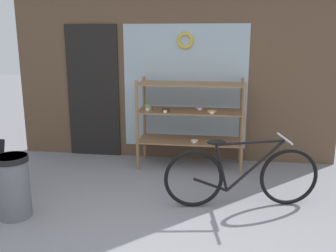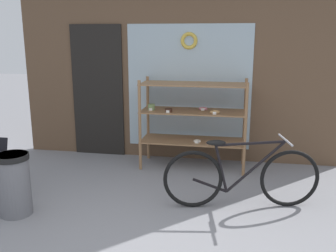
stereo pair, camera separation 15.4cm
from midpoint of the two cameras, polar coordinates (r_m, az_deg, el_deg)
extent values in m
cube|color=brown|center=(5.84, -0.07, 11.18)|extent=(5.02, 0.08, 3.36)
cube|color=#A3B7C1|center=(5.81, 1.82, 5.94)|extent=(1.91, 0.02, 1.90)
cube|color=black|center=(6.16, -12.03, 5.14)|extent=(0.84, 0.03, 2.10)
torus|color=gold|center=(5.74, 1.86, 12.85)|extent=(0.26, 0.06, 0.26)
cylinder|color=#8E6642|center=(5.40, -5.55, -0.02)|extent=(0.04, 0.04, 1.32)
cylinder|color=#8E6642|center=(5.25, 10.47, -0.56)|extent=(0.04, 0.04, 1.32)
cylinder|color=#8E6642|center=(5.89, -4.37, 1.14)|extent=(0.04, 0.04, 1.32)
cylinder|color=#8E6642|center=(5.76, 10.28, 0.68)|extent=(0.04, 0.04, 1.32)
cube|color=#8E6642|center=(5.59, 2.60, -2.22)|extent=(1.54, 0.56, 0.02)
cube|color=#8E6642|center=(5.48, 2.65, 2.26)|extent=(1.54, 0.56, 0.02)
cube|color=#8E6642|center=(5.42, 2.69, 6.42)|extent=(1.54, 0.56, 0.02)
torus|color=tan|center=(5.33, 5.91, 2.18)|extent=(0.14, 0.14, 0.04)
cube|color=white|center=(5.25, 5.87, 2.00)|extent=(0.05, 0.00, 0.04)
cylinder|color=#7A995B|center=(5.53, -3.81, 2.89)|extent=(0.10, 0.10, 0.09)
cube|color=white|center=(5.48, -3.93, 2.53)|extent=(0.05, 0.00, 0.04)
torus|color=pink|center=(5.58, 4.11, 2.70)|extent=(0.13, 0.13, 0.03)
cube|color=white|center=(5.51, 4.05, 2.58)|extent=(0.05, 0.00, 0.04)
cylinder|color=#422619|center=(5.37, -1.17, 2.41)|extent=(0.11, 0.11, 0.05)
cube|color=white|center=(5.31, -1.28, 2.20)|extent=(0.05, 0.00, 0.04)
torus|color=beige|center=(5.48, 3.25, -2.28)|extent=(0.11, 0.11, 0.03)
cube|color=white|center=(5.42, 3.19, -2.43)|extent=(0.05, 0.00, 0.04)
torus|color=black|center=(4.29, 2.89, -8.05)|extent=(0.67, 0.17, 0.68)
torus|color=black|center=(4.54, 17.00, -7.44)|extent=(0.67, 0.17, 0.68)
cylinder|color=black|center=(4.37, 12.17, -5.95)|extent=(0.65, 0.16, 0.62)
cylinder|color=black|center=(4.27, 11.46, -2.49)|extent=(0.76, 0.18, 0.07)
cylinder|color=black|center=(4.29, 7.15, -6.38)|extent=(0.17, 0.06, 0.56)
cylinder|color=black|center=(4.35, 5.44, -8.91)|extent=(0.40, 0.11, 0.18)
ellipsoid|color=black|center=(4.19, 6.34, -2.47)|extent=(0.23, 0.13, 0.06)
cylinder|color=#B2B2B7|center=(4.37, 16.39, -1.86)|extent=(0.11, 0.46, 0.02)
cylinder|color=slate|center=(4.41, -23.45, -8.50)|extent=(0.34, 0.34, 0.69)
cylinder|color=black|center=(4.31, -23.84, -4.59)|extent=(0.36, 0.36, 0.06)
camera|label=1|loc=(0.08, -91.02, -0.25)|focal=40.00mm
camera|label=2|loc=(0.08, 88.98, 0.25)|focal=40.00mm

